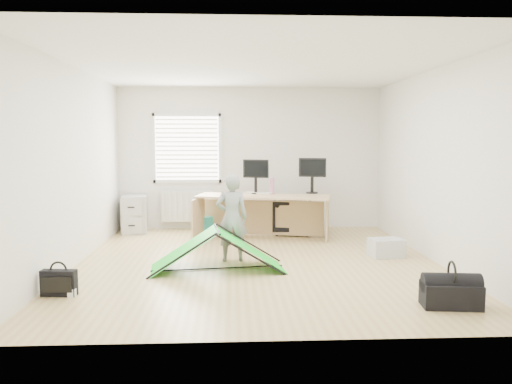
{
  "coord_description": "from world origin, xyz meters",
  "views": [
    {
      "loc": [
        -0.35,
        -6.84,
        1.71
      ],
      "look_at": [
        0.0,
        0.4,
        0.95
      ],
      "focal_mm": 35.0,
      "sensor_mm": 36.0,
      "label": 1
    }
  ],
  "objects_px": {
    "thermos": "(272,186)",
    "desk": "(263,218)",
    "filing_cabinet": "(135,214)",
    "laptop_bag": "(59,283)",
    "person": "(232,218)",
    "monitor_right": "(312,180)",
    "storage_crate": "(386,248)",
    "kite": "(217,249)",
    "duffel_bag": "(451,295)",
    "monitor_left": "(256,181)",
    "office_chair": "(292,216)"
  },
  "relations": [
    {
      "from": "filing_cabinet",
      "to": "desk",
      "type": "bearing_deg",
      "value": -28.01
    },
    {
      "from": "kite",
      "to": "storage_crate",
      "type": "bearing_deg",
      "value": 7.21
    },
    {
      "from": "filing_cabinet",
      "to": "person",
      "type": "distance_m",
      "value": 2.93
    },
    {
      "from": "duffel_bag",
      "to": "desk",
      "type": "bearing_deg",
      "value": 122.26
    },
    {
      "from": "filing_cabinet",
      "to": "laptop_bag",
      "type": "bearing_deg",
      "value": -100.22
    },
    {
      "from": "kite",
      "to": "duffel_bag",
      "type": "relative_size",
      "value": 3.01
    },
    {
      "from": "monitor_right",
      "to": "storage_crate",
      "type": "height_order",
      "value": "monitor_right"
    },
    {
      "from": "thermos",
      "to": "storage_crate",
      "type": "distance_m",
      "value": 2.39
    },
    {
      "from": "desk",
      "to": "storage_crate",
      "type": "distance_m",
      "value": 2.19
    },
    {
      "from": "duffel_bag",
      "to": "monitor_left",
      "type": "bearing_deg",
      "value": 121.86
    },
    {
      "from": "kite",
      "to": "laptop_bag",
      "type": "distance_m",
      "value": 2.0
    },
    {
      "from": "storage_crate",
      "to": "duffel_bag",
      "type": "height_order",
      "value": "storage_crate"
    },
    {
      "from": "filing_cabinet",
      "to": "monitor_right",
      "type": "relative_size",
      "value": 1.43
    },
    {
      "from": "monitor_left",
      "to": "filing_cabinet",
      "type": "bearing_deg",
      "value": -171.93
    },
    {
      "from": "desk",
      "to": "office_chair",
      "type": "xyz_separation_m",
      "value": [
        0.56,
        0.56,
        -0.06
      ]
    },
    {
      "from": "desk",
      "to": "duffel_bag",
      "type": "bearing_deg",
      "value": -51.17
    },
    {
      "from": "desk",
      "to": "thermos",
      "type": "distance_m",
      "value": 0.63
    },
    {
      "from": "monitor_right",
      "to": "office_chair",
      "type": "distance_m",
      "value": 0.79
    },
    {
      "from": "desk",
      "to": "thermos",
      "type": "relative_size",
      "value": 8.24
    },
    {
      "from": "thermos",
      "to": "person",
      "type": "distance_m",
      "value": 1.95
    },
    {
      "from": "filing_cabinet",
      "to": "laptop_bag",
      "type": "distance_m",
      "value": 3.81
    },
    {
      "from": "monitor_right",
      "to": "thermos",
      "type": "bearing_deg",
      "value": -164.14
    },
    {
      "from": "monitor_right",
      "to": "kite",
      "type": "distance_m",
      "value": 2.86
    },
    {
      "from": "storage_crate",
      "to": "thermos",
      "type": "bearing_deg",
      "value": 133.24
    },
    {
      "from": "desk",
      "to": "storage_crate",
      "type": "xyz_separation_m",
      "value": [
        1.73,
        -1.33,
        -0.25
      ]
    },
    {
      "from": "filing_cabinet",
      "to": "thermos",
      "type": "bearing_deg",
      "value": -19.95
    },
    {
      "from": "person",
      "to": "monitor_left",
      "type": "bearing_deg",
      "value": -106.3
    },
    {
      "from": "desk",
      "to": "filing_cabinet",
      "type": "xyz_separation_m",
      "value": [
        -2.34,
        0.82,
        -0.04
      ]
    },
    {
      "from": "filing_cabinet",
      "to": "office_chair",
      "type": "xyz_separation_m",
      "value": [
        2.9,
        -0.26,
        -0.02
      ]
    },
    {
      "from": "kite",
      "to": "laptop_bag",
      "type": "xyz_separation_m",
      "value": [
        -1.71,
        -1.04,
        -0.13
      ]
    },
    {
      "from": "desk",
      "to": "storage_crate",
      "type": "bearing_deg",
      "value": -24.37
    },
    {
      "from": "desk",
      "to": "person",
      "type": "xyz_separation_m",
      "value": [
        -0.54,
        -1.47,
        0.23
      ]
    },
    {
      "from": "thermos",
      "to": "duffel_bag",
      "type": "xyz_separation_m",
      "value": [
        1.53,
        -3.88,
        -0.78
      ]
    },
    {
      "from": "filing_cabinet",
      "to": "office_chair",
      "type": "height_order",
      "value": "filing_cabinet"
    },
    {
      "from": "thermos",
      "to": "duffel_bag",
      "type": "height_order",
      "value": "thermos"
    },
    {
      "from": "monitor_right",
      "to": "thermos",
      "type": "distance_m",
      "value": 0.72
    },
    {
      "from": "desk",
      "to": "filing_cabinet",
      "type": "bearing_deg",
      "value": 173.94
    },
    {
      "from": "desk",
      "to": "kite",
      "type": "bearing_deg",
      "value": -97.29
    },
    {
      "from": "monitor_right",
      "to": "kite",
      "type": "xyz_separation_m",
      "value": [
        -1.61,
        -2.25,
        -0.72
      ]
    },
    {
      "from": "thermos",
      "to": "desk",
      "type": "bearing_deg",
      "value": -118.66
    },
    {
      "from": "office_chair",
      "to": "laptop_bag",
      "type": "height_order",
      "value": "office_chair"
    },
    {
      "from": "person",
      "to": "duffel_bag",
      "type": "distance_m",
      "value": 3.1
    },
    {
      "from": "office_chair",
      "to": "person",
      "type": "bearing_deg",
      "value": 68.57
    },
    {
      "from": "storage_crate",
      "to": "monitor_right",
      "type": "bearing_deg",
      "value": 117.25
    },
    {
      "from": "office_chair",
      "to": "duffel_bag",
      "type": "xyz_separation_m",
      "value": [
        1.14,
        -4.12,
        -0.2
      ]
    },
    {
      "from": "monitor_right",
      "to": "filing_cabinet",
      "type": "bearing_deg",
      "value": -172.08
    },
    {
      "from": "kite",
      "to": "storage_crate",
      "type": "distance_m",
      "value": 2.53
    },
    {
      "from": "kite",
      "to": "storage_crate",
      "type": "height_order",
      "value": "kite"
    },
    {
      "from": "kite",
      "to": "duffel_bag",
      "type": "bearing_deg",
      "value": -40.42
    },
    {
      "from": "storage_crate",
      "to": "laptop_bag",
      "type": "relative_size",
      "value": 1.23
    }
  ]
}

